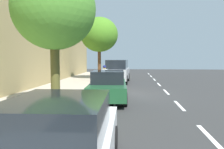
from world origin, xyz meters
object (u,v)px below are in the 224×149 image
parked_suv_silver_nearest (117,71)px  fire_hydrant (101,76)px  cyclist_with_backpack (104,74)px  street_tree_near_cyclist (99,35)px  parked_sedan_green_second (108,86)px  bicycle_at_curb (106,84)px  street_tree_mid_block (54,9)px  parked_sedan_white_mid (58,144)px

parked_suv_silver_nearest → fire_hydrant: bearing=17.2°
cyclist_with_backpack → fire_hydrant: (0.67, -3.40, -0.44)m
fire_hydrant → street_tree_near_cyclist: bearing=-77.6°
street_tree_near_cyclist → parked_sedan_green_second: bearing=100.7°
parked_suv_silver_nearest → bicycle_at_curb: parked_suv_silver_nearest is taller
cyclist_with_backpack → fire_hydrant: 3.50m
street_tree_near_cyclist → street_tree_mid_block: bearing=90.0°
street_tree_mid_block → cyclist_with_backpack: bearing=-99.9°
parked_sedan_green_second → bicycle_at_curb: size_ratio=2.81×
parked_sedan_white_mid → bicycle_at_curb: parked_sedan_white_mid is taller
bicycle_at_curb → cyclist_with_backpack: size_ratio=0.97×
bicycle_at_curb → fire_hydrant: bearing=-77.0°
parked_sedan_white_mid → cyclist_with_backpack: 12.68m
cyclist_with_backpack → street_tree_mid_block: 7.66m
parked_sedan_green_second → fire_hydrant: size_ratio=5.36×
parked_sedan_white_mid → street_tree_mid_block: size_ratio=0.78×
parked_sedan_white_mid → parked_suv_silver_nearest: bearing=-89.4°
fire_hydrant → bicycle_at_curb: bearing=103.0°
street_tree_near_cyclist → parked_suv_silver_nearest: bearing=133.7°
parked_suv_silver_nearest → cyclist_with_backpack: bearing=79.9°
street_tree_near_cyclist → fire_hydrant: bearing=102.4°
parked_sedan_green_second → fire_hydrant: 8.33m
parked_sedan_white_mid → street_tree_mid_block: (2.04, -5.78, 3.41)m
parked_sedan_white_mid → cyclist_with_backpack: cyclist_with_backpack is taller
cyclist_with_backpack → parked_suv_silver_nearest: bearing=-100.1°
parked_sedan_white_mid → street_tree_mid_block: 7.01m
parked_sedan_green_second → parked_sedan_white_mid: same height
parked_sedan_white_mid → street_tree_near_cyclist: 18.90m
parked_sedan_green_second → cyclist_with_backpack: cyclist_with_backpack is taller
street_tree_near_cyclist → fire_hydrant: 4.52m
bicycle_at_curb → street_tree_mid_block: size_ratio=0.28×
parked_suv_silver_nearest → parked_sedan_green_second: size_ratio=1.06×
street_tree_mid_block → parked_suv_silver_nearest: bearing=-99.9°
parked_sedan_white_mid → cyclist_with_backpack: size_ratio=2.70×
parked_suv_silver_nearest → cyclist_with_backpack: size_ratio=2.89×
bicycle_at_curb → street_tree_near_cyclist: bearing=-77.2°
cyclist_with_backpack → street_tree_mid_block: size_ratio=0.29×
parked_suv_silver_nearest → fire_hydrant: (1.35, 0.42, -0.46)m
parked_suv_silver_nearest → parked_sedan_green_second: bearing=90.9°
parked_sedan_white_mid → fire_hydrant: parked_sedan_white_mid is taller
parked_sedan_white_mid → fire_hydrant: (1.52, -16.06, -0.19)m
parked_sedan_white_mid → street_tree_mid_block: bearing=-70.5°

